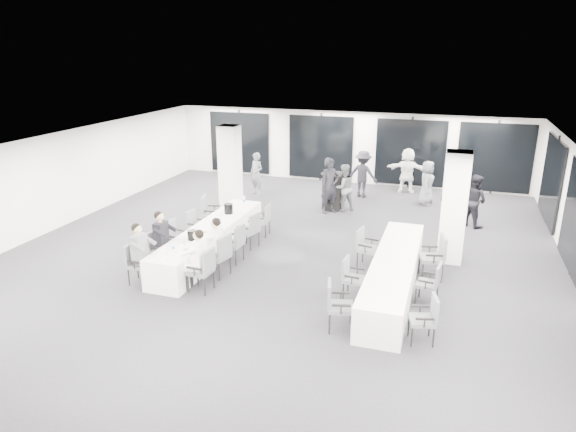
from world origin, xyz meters
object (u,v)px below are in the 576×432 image
object	(u,v)px
cocktail_table	(333,191)
standing_guest_b	(344,185)
chair_main_right_mid	(235,241)
standing_guest_d	(452,194)
banquet_table_side	(393,274)
chair_main_right_near	(204,268)
chair_side_left_far	(365,245)
standing_guest_g	(256,171)
chair_main_left_second	(159,247)
chair_side_right_mid	(432,281)
chair_main_right_second	(220,253)
chair_side_right_near	(427,316)
standing_guest_a	(330,182)
standing_guest_e	(427,180)
chair_side_left_near	(336,303)
ice_bucket_near	(192,235)
chair_main_left_fourth	(195,224)
chair_main_left_far	(209,211)
banquet_table_main	(211,240)
chair_side_left_mid	(351,275)
chair_main_right_fourth	(251,228)
standing_guest_c	(363,171)
chair_main_left_mid	(175,236)
ice_bucket_far	(229,209)
chair_main_right_far	(264,218)
chair_side_right_far	(436,254)
chair_main_left_near	(136,261)
standing_guest_f	(407,167)

from	to	relation	value
cocktail_table	standing_guest_b	size ratio (longest dim) A/B	0.68
chair_main_right_mid	standing_guest_d	xyz separation A→B (m)	(5.04, 5.11, 0.30)
banquet_table_side	chair_main_right_near	xyz separation A→B (m)	(-3.95, -1.36, 0.19)
chair_side_left_far	standing_guest_g	distance (m)	7.14
chair_main_left_second	chair_side_right_mid	distance (m)	6.45
chair_main_right_second	standing_guest_g	size ratio (longest dim) A/B	0.58
chair_side_right_near	standing_guest_d	distance (m)	7.42
standing_guest_a	standing_guest_e	xyz separation A→B (m)	(2.93, 1.95, -0.17)
chair_side_left_near	ice_bucket_near	world-z (taller)	ice_bucket_near
chair_main_left_fourth	standing_guest_g	size ratio (longest dim) A/B	0.49
chair_main_right_second	chair_main_right_mid	bearing A→B (deg)	13.05
chair_main_left_far	banquet_table_main	bearing A→B (deg)	13.04
chair_main_left_second	chair_main_left_fourth	distance (m)	1.85
standing_guest_a	ice_bucket_near	xyz separation A→B (m)	(-2.09, -5.37, -0.16)
chair_main_right_near	chair_main_left_fourth	bearing A→B (deg)	34.33
chair_main_right_second	chair_main_right_mid	xyz separation A→B (m)	(-0.00, 0.88, -0.03)
chair_side_left_mid	chair_main_right_near	bearing A→B (deg)	-72.52
chair_main_right_fourth	standing_guest_c	bearing A→B (deg)	-6.10
chair_side_left_mid	standing_guest_g	world-z (taller)	standing_guest_g
chair_main_left_mid	standing_guest_d	size ratio (longest dim) A/B	0.55
chair_main_left_mid	chair_main_right_fourth	bearing A→B (deg)	132.98
chair_main_right_second	chair_side_left_near	bearing A→B (deg)	-102.53
chair_side_left_mid	standing_guest_d	distance (m)	6.39
chair_main_left_second	ice_bucket_near	size ratio (longest dim) A/B	3.73
chair_main_left_far	ice_bucket_far	size ratio (longest dim) A/B	3.72
chair_main_left_far	standing_guest_c	bearing A→B (deg)	129.67
chair_main_right_far	chair_side_right_far	size ratio (longest dim) A/B	0.87
chair_side_left_far	standing_guest_d	size ratio (longest dim) A/B	0.56
chair_main_left_second	ice_bucket_near	bearing A→B (deg)	107.89
chair_main_left_near	chair_main_left_far	size ratio (longest dim) A/B	0.90
chair_main_right_far	standing_guest_b	distance (m)	3.48
chair_main_left_near	chair_main_left_fourth	world-z (taller)	chair_main_left_near
chair_side_left_far	chair_side_right_far	xyz separation A→B (m)	(1.67, -0.21, 0.05)
chair_side_right_mid	standing_guest_g	bearing A→B (deg)	51.98
chair_main_left_far	chair_main_right_fourth	xyz separation A→B (m)	(1.67, -0.92, -0.04)
chair_main_left_mid	chair_main_right_far	bearing A→B (deg)	151.13
chair_side_right_near	standing_guest_e	bearing A→B (deg)	-10.16
banquet_table_main	chair_main_right_mid	bearing A→B (deg)	-20.30
chair_side_right_mid	standing_guest_e	bearing A→B (deg)	12.16
banquet_table_side	standing_guest_f	distance (m)	8.38
chair_side_right_far	standing_guest_e	bearing A→B (deg)	-8.67
chair_side_left_mid	cocktail_table	bearing A→B (deg)	-159.08
chair_main_left_far	chair_main_right_fourth	size ratio (longest dim) A/B	1.07
standing_guest_b	chair_main_right_far	bearing A→B (deg)	22.07
chair_main_right_second	chair_side_right_mid	xyz separation A→B (m)	(4.78, 0.14, -0.07)
chair_main_right_mid	chair_side_right_far	bearing A→B (deg)	-78.21
ice_bucket_near	chair_side_left_far	bearing A→B (deg)	20.40
banquet_table_main	chair_main_right_second	bearing A→B (deg)	-54.91
chair_side_right_near	chair_main_left_mid	bearing A→B (deg)	57.04
chair_main_left_mid	chair_main_left_far	distance (m)	2.01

